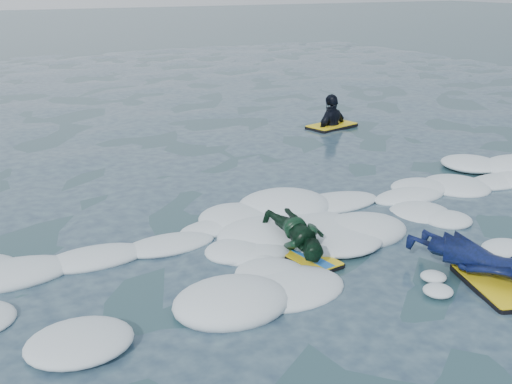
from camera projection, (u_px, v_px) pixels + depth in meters
ground at (298, 283)px, 6.37m from camera, size 120.00×120.00×0.00m
foam_band at (250, 247)px, 7.24m from camera, size 12.00×3.10×0.30m
prone_woman_unit at (483, 262)px, 6.37m from camera, size 0.92×1.62×0.39m
prone_child_unit at (300, 237)px, 6.95m from camera, size 0.72×1.17×0.42m
waiting_rider_unit at (331, 132)px, 12.94m from camera, size 1.13×0.80×1.54m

